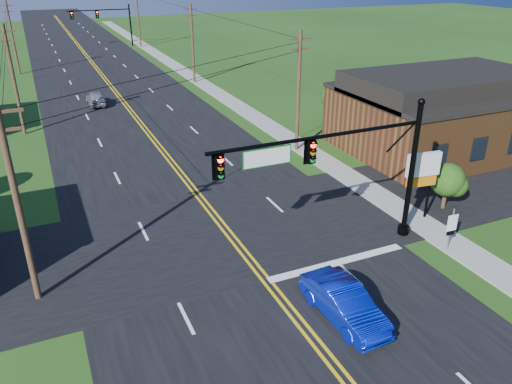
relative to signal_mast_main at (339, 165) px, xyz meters
name	(u,v)px	position (x,y,z in m)	size (l,w,h in m)	color
road_main	(109,86)	(-4.34, 42.00, -4.73)	(16.00, 220.00, 0.04)	black
road_cross	(225,233)	(-4.34, 4.00, -4.73)	(70.00, 10.00, 0.04)	black
sidewalk	(223,96)	(6.16, 32.00, -4.71)	(2.00, 160.00, 0.08)	gray
signal_mast_main	(339,165)	(0.00, 0.00, 0.00)	(11.30, 0.60, 7.48)	black
signal_mast_far	(104,19)	(0.10, 72.00, -0.20)	(10.98, 0.60, 7.48)	black
brick_building	(438,119)	(15.66, 10.00, -2.40)	(14.20, 11.20, 4.70)	brown
utility_pole_left_a	(17,202)	(-13.84, 2.00, -0.03)	(1.80, 0.28, 9.00)	#362218
utility_pole_left_b	(14,79)	(-13.84, 27.00, -0.03)	(1.80, 0.28, 9.00)	#362218
utility_pole_left_c	(12,37)	(-13.84, 54.00, -0.03)	(1.80, 0.28, 9.00)	#362218
utility_pole_right_a	(298,90)	(5.46, 14.00, -0.03)	(1.80, 0.28, 9.00)	#362218
utility_pole_right_b	(193,42)	(5.46, 40.00, -0.03)	(1.80, 0.28, 9.00)	#362218
utility_pole_right_c	(138,18)	(5.46, 70.00, -0.03)	(1.80, 0.28, 9.00)	#362218
tree_right_back	(338,98)	(11.66, 18.00, -2.15)	(3.00, 3.00, 4.10)	#362218
shrub_corner	(448,180)	(8.66, 1.50, -2.90)	(2.00, 2.00, 2.86)	#362218
blue_car	(344,304)	(-2.40, -4.65, -4.00)	(1.58, 4.54, 1.50)	#07179D
distant_car	(96,99)	(-6.92, 34.03, -4.05)	(1.66, 4.12, 1.40)	#A4A4A8
route_sign	(451,227)	(5.44, -2.28, -3.37)	(0.59, 0.11, 2.37)	slate
stop_sign	(412,172)	(8.18, 4.01, -3.28)	(0.72, 0.18, 2.04)	slate
pylon_sign	(422,172)	(6.16, 1.00, -1.77)	(2.00, 0.53, 4.08)	black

